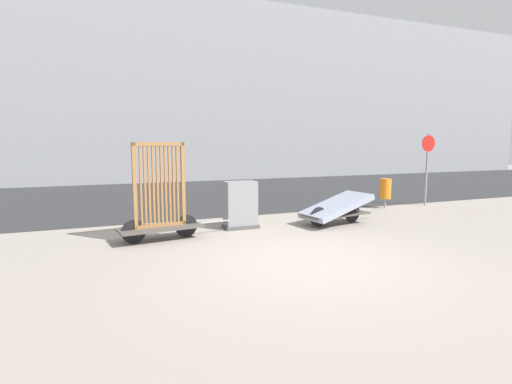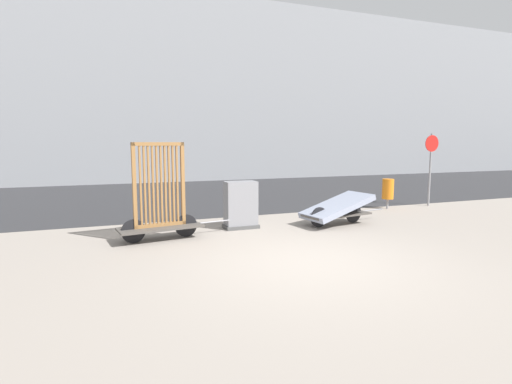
{
  "view_description": "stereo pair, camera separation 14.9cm",
  "coord_description": "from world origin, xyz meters",
  "px_view_note": "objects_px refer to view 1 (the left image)",
  "views": [
    {
      "loc": [
        -3.18,
        -5.55,
        1.94
      ],
      "look_at": [
        0.0,
        2.4,
        0.88
      ],
      "focal_mm": 28.0,
      "sensor_mm": 36.0,
      "label": 1
    },
    {
      "loc": [
        -3.04,
        -5.6,
        1.94
      ],
      "look_at": [
        0.0,
        2.4,
        0.88
      ],
      "focal_mm": 28.0,
      "sensor_mm": 36.0,
      "label": 2
    }
  ],
  "objects_px": {
    "trash_bin": "(385,189)",
    "bike_cart_with_mattress": "(336,208)",
    "utility_cabinet": "(240,207)",
    "sign_post": "(427,160)",
    "bike_cart_with_bedframe": "(161,207)"
  },
  "relations": [
    {
      "from": "bike_cart_with_bedframe",
      "to": "bike_cart_with_mattress",
      "type": "xyz_separation_m",
      "value": [
        4.09,
        -0.0,
        -0.26
      ]
    },
    {
      "from": "utility_cabinet",
      "to": "bike_cart_with_bedframe",
      "type": "bearing_deg",
      "value": -165.25
    },
    {
      "from": "bike_cart_with_mattress",
      "to": "sign_post",
      "type": "relative_size",
      "value": 1.07
    },
    {
      "from": "utility_cabinet",
      "to": "sign_post",
      "type": "distance_m",
      "value": 6.58
    },
    {
      "from": "utility_cabinet",
      "to": "sign_post",
      "type": "xyz_separation_m",
      "value": [
        6.44,
        0.99,
        0.92
      ]
    },
    {
      "from": "utility_cabinet",
      "to": "sign_post",
      "type": "relative_size",
      "value": 0.48
    },
    {
      "from": "bike_cart_with_mattress",
      "to": "utility_cabinet",
      "type": "distance_m",
      "value": 2.29
    },
    {
      "from": "bike_cart_with_mattress",
      "to": "utility_cabinet",
      "type": "relative_size",
      "value": 2.22
    },
    {
      "from": "bike_cart_with_bedframe",
      "to": "sign_post",
      "type": "distance_m",
      "value": 8.46
    },
    {
      "from": "bike_cart_with_mattress",
      "to": "utility_cabinet",
      "type": "height_order",
      "value": "utility_cabinet"
    },
    {
      "from": "trash_bin",
      "to": "sign_post",
      "type": "bearing_deg",
      "value": -0.28
    },
    {
      "from": "bike_cart_with_bedframe",
      "to": "bike_cart_with_mattress",
      "type": "bearing_deg",
      "value": -8.58
    },
    {
      "from": "utility_cabinet",
      "to": "trash_bin",
      "type": "distance_m",
      "value": 5.0
    },
    {
      "from": "trash_bin",
      "to": "bike_cart_with_mattress",
      "type": "bearing_deg",
      "value": -150.9
    },
    {
      "from": "trash_bin",
      "to": "sign_post",
      "type": "distance_m",
      "value": 1.76
    }
  ]
}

